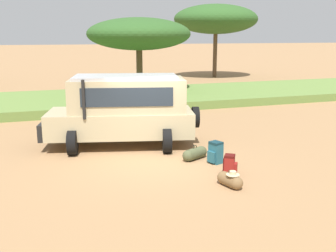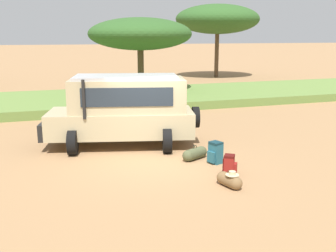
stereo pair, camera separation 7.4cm
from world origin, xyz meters
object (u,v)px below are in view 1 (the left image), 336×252
at_px(backpack_beside_front_wheel, 230,164).
at_px(acacia_tree_right_mid, 216,19).
at_px(acacia_tree_centre_back, 139,34).
at_px(duffel_bag_soft_canvas, 195,154).
at_px(safari_vehicle, 124,109).
at_px(duffel_bag_low_black_case, 230,180).
at_px(backpack_cluster_center, 215,153).

height_order(backpack_beside_front_wheel, acacia_tree_right_mid, acacia_tree_right_mid).
bearing_deg(acacia_tree_centre_back, duffel_bag_soft_canvas, -97.22).
bearing_deg(backpack_beside_front_wheel, safari_vehicle, 120.26).
bearing_deg(duffel_bag_soft_canvas, duffel_bag_low_black_case, -90.72).
xyz_separation_m(safari_vehicle, acacia_tree_centre_back, (3.35, 10.58, 2.53)).
height_order(safari_vehicle, duffel_bag_soft_canvas, safari_vehicle).
height_order(backpack_cluster_center, acacia_tree_centre_back, acacia_tree_centre_back).
bearing_deg(backpack_beside_front_wheel, backpack_cluster_center, 89.82).
height_order(safari_vehicle, acacia_tree_right_mid, acacia_tree_right_mid).
xyz_separation_m(backpack_cluster_center, acacia_tree_right_mid, (10.74, 22.71, 4.83)).
height_order(safari_vehicle, backpack_beside_front_wheel, safari_vehicle).
relative_size(backpack_cluster_center, acacia_tree_centre_back, 0.11).
height_order(backpack_beside_front_wheel, acacia_tree_centre_back, acacia_tree_centre_back).
height_order(backpack_cluster_center, duffel_bag_soft_canvas, backpack_cluster_center).
bearing_deg(acacia_tree_right_mid, duffel_bag_low_black_case, -114.54).
xyz_separation_m(backpack_cluster_center, duffel_bag_soft_canvas, (-0.44, 0.55, -0.14)).
distance_m(duffel_bag_soft_canvas, acacia_tree_centre_back, 13.41).
xyz_separation_m(backpack_beside_front_wheel, acacia_tree_right_mid, (10.74, 23.65, 4.89)).
bearing_deg(acacia_tree_right_mid, safari_vehicle, -122.92).
relative_size(safari_vehicle, backpack_cluster_center, 8.30).
distance_m(backpack_beside_front_wheel, backpack_cluster_center, 0.94).
relative_size(backpack_beside_front_wheel, acacia_tree_centre_back, 0.08).
distance_m(backpack_cluster_center, acacia_tree_centre_back, 13.85).
bearing_deg(acacia_tree_centre_back, backpack_cluster_center, -95.08).
bearing_deg(acacia_tree_centre_back, safari_vehicle, -107.58).
distance_m(safari_vehicle, acacia_tree_centre_back, 11.38).
xyz_separation_m(duffel_bag_low_black_case, acacia_tree_right_mid, (11.21, 24.55, 4.98)).
bearing_deg(duffel_bag_low_black_case, backpack_cluster_center, 75.78).
xyz_separation_m(duffel_bag_soft_canvas, acacia_tree_centre_back, (1.62, 12.80, 3.65)).
relative_size(duffel_bag_low_black_case, duffel_bag_soft_canvas, 0.87).
xyz_separation_m(backpack_beside_front_wheel, duffel_bag_low_black_case, (-0.46, -0.90, -0.08)).
height_order(duffel_bag_low_black_case, acacia_tree_centre_back, acacia_tree_centre_back).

